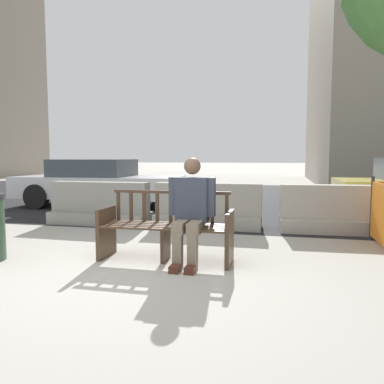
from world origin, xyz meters
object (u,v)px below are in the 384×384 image
jersey_barrier_right (338,213)px  street_bench (166,230)px  jersey_barrier_centre (208,209)px  jersey_barrier_left (100,207)px  car_sedan_mid (99,183)px  seated_person (191,208)px

jersey_barrier_right → street_bench: bearing=-135.2°
jersey_barrier_centre → jersey_barrier_left: 2.16m
street_bench → jersey_barrier_left: street_bench is taller
street_bench → car_sedan_mid: bearing=125.2°
street_bench → jersey_barrier_centre: street_bench is taller
street_bench → car_sedan_mid: car_sedan_mid is taller
jersey_barrier_left → jersey_barrier_centre: bearing=3.5°
seated_person → jersey_barrier_centre: 2.48m
street_bench → jersey_barrier_left: bearing=132.4°
jersey_barrier_right → car_sedan_mid: size_ratio=0.46×
street_bench → car_sedan_mid: (-3.38, 4.79, 0.25)m
jersey_barrier_centre → street_bench: bearing=-92.4°
jersey_barrier_centre → car_sedan_mid: 4.24m
jersey_barrier_centre → car_sedan_mid: bearing=145.3°
seated_person → car_sedan_mid: bearing=127.5°
jersey_barrier_left → street_bench: bearing=-47.6°
jersey_barrier_right → jersey_barrier_left: bearing=-177.9°
jersey_barrier_left → seated_person: bearing=-43.9°
jersey_barrier_left → car_sedan_mid: (-1.32, 2.54, 0.30)m
jersey_barrier_right → jersey_barrier_centre: bearing=-179.3°
jersey_barrier_right → car_sedan_mid: car_sedan_mid is taller
street_bench → jersey_barrier_right: bearing=44.8°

